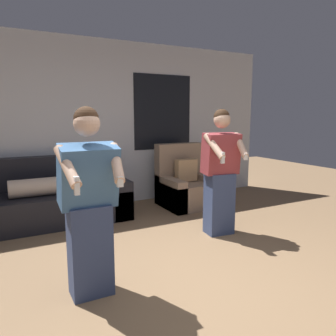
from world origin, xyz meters
TOP-DOWN VIEW (x-y plane):
  - ground_plane at (0.00, 0.00)m, footprint 14.00×14.00m
  - wall_back at (0.02, 3.26)m, footprint 6.57×0.07m
  - couch at (-0.77, 2.75)m, footprint 2.09×0.95m
  - armchair at (1.35, 2.57)m, footprint 0.84×0.81m
  - person_left at (-0.77, 0.55)m, footprint 0.52×0.50m
  - person_right at (1.05, 1.24)m, footprint 0.50×0.50m

SIDE VIEW (x-z plane):
  - ground_plane at x=0.00m, z-range 0.00..0.00m
  - couch at x=-0.77m, z-range -0.14..0.76m
  - armchair at x=1.35m, z-range -0.19..0.84m
  - person_left at x=-0.77m, z-range -0.01..1.56m
  - person_right at x=1.05m, z-range 0.00..1.58m
  - wall_back at x=0.02m, z-range 0.00..2.70m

